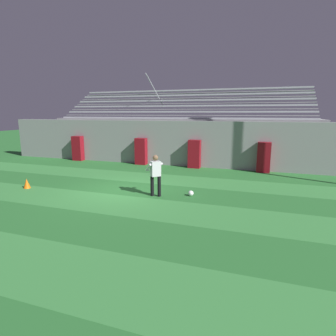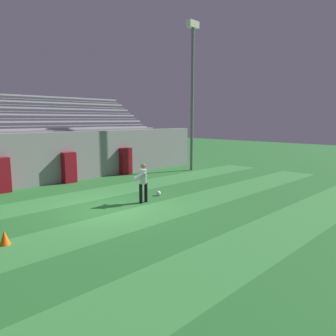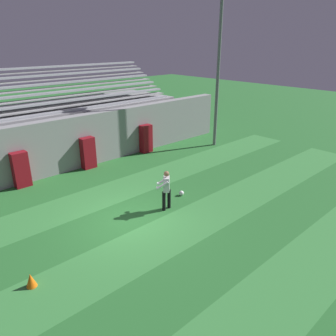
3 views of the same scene
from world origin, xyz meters
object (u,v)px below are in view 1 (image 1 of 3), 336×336
padding_pillar_far_right (264,157)px  traffic_cone (27,184)px  padding_pillar_gate_right (194,154)px  soccer_ball (191,193)px  padding_pillar_far_left (78,148)px  goalkeeper (155,173)px  padding_pillar_gate_left (141,151)px

padding_pillar_far_right → traffic_cone: size_ratio=4.03×
padding_pillar_gate_right → soccer_ball: padding_pillar_gate_right is taller
padding_pillar_far_left → padding_pillar_far_right: 12.31m
soccer_ball → padding_pillar_far_right: bearing=65.0°
goalkeeper → soccer_ball: 1.65m
padding_pillar_far_right → traffic_cone: (-9.86, -7.00, -0.64)m
padding_pillar_gate_left → padding_pillar_gate_right: size_ratio=1.00×
padding_pillar_gate_right → soccer_ball: (1.28, -5.77, -0.74)m
goalkeeper → padding_pillar_far_left: bearing=143.1°
goalkeeper → soccer_ball: size_ratio=7.59×
padding_pillar_gate_right → padding_pillar_far_left: size_ratio=1.00×
padding_pillar_gate_left → soccer_ball: (4.80, -5.77, -0.74)m
goalkeeper → soccer_ball: goalkeeper is taller
traffic_cone → goalkeeper: bearing=7.5°
padding_pillar_gate_left → padding_pillar_gate_right: (3.52, 0.00, 0.00)m
padding_pillar_gate_right → soccer_ball: size_ratio=7.69×
padding_pillar_far_left → goalkeeper: size_ratio=1.01×
padding_pillar_gate_left → goalkeeper: padding_pillar_gate_left is taller
padding_pillar_gate_left → soccer_ball: 7.54m
padding_pillar_gate_right → padding_pillar_far_left: 8.34m
soccer_ball → traffic_cone: size_ratio=0.52×
padding_pillar_gate_left → soccer_ball: padding_pillar_gate_left is taller
padding_pillar_far_right → padding_pillar_gate_left: bearing=180.0°
goalkeeper → soccer_ball: (1.34, 0.46, -0.84)m
padding_pillar_far_right → traffic_cone: padding_pillar_far_right is taller
padding_pillar_gate_left → padding_pillar_far_left: (-4.82, 0.00, 0.00)m
padding_pillar_far_right → soccer_ball: (-2.69, -5.77, -0.74)m
padding_pillar_gate_right → padding_pillar_far_left: bearing=180.0°
padding_pillar_far_left → traffic_cone: padding_pillar_far_left is taller
padding_pillar_gate_right → padding_pillar_far_left: same height
padding_pillar_far_left → goalkeeper: bearing=-36.9°
padding_pillar_gate_right → soccer_ball: bearing=-77.5°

